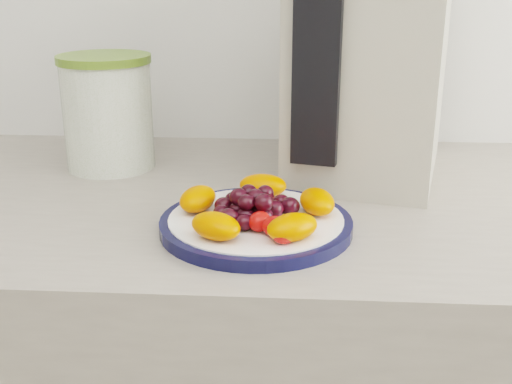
{
  "coord_description": "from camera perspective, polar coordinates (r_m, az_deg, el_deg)",
  "views": [
    {
      "loc": [
        0.07,
        0.35,
        1.21
      ],
      "look_at": [
        0.03,
        1.07,
        0.95
      ],
      "focal_mm": 45.0,
      "sensor_mm": 36.0,
      "label": 1
    }
  ],
  "objects": [
    {
      "name": "appliance_panel",
      "position": [
        0.85,
        5.44,
        11.23
      ],
      "size": [
        0.06,
        0.03,
        0.27
      ],
      "primitive_type": "cube",
      "rotation": [
        0.0,
        0.0,
        -0.24
      ],
      "color": "black",
      "rests_on": "appliance_body"
    },
    {
      "name": "plate_rim",
      "position": [
        0.78,
        0.0,
        -2.93
      ],
      "size": [
        0.23,
        0.23,
        0.01
      ],
      "primitive_type": "cylinder",
      "color": "#0D1034",
      "rests_on": "counter"
    },
    {
      "name": "fruit_plate",
      "position": [
        0.77,
        0.15,
        -1.43
      ],
      "size": [
        0.2,
        0.2,
        0.04
      ],
      "color": "#EE5500",
      "rests_on": "plate_face"
    },
    {
      "name": "canister_lid",
      "position": [
        1.02,
        -13.39,
        11.45
      ],
      "size": [
        0.16,
        0.16,
        0.01
      ],
      "primitive_type": "cylinder",
      "rotation": [
        0.0,
        0.0,
        0.11
      ],
      "color": "olive",
      "rests_on": "canister"
    },
    {
      "name": "appliance_body",
      "position": [
        0.99,
        10.3,
        11.88
      ],
      "size": [
        0.27,
        0.33,
        0.36
      ],
      "primitive_type": "cube",
      "rotation": [
        0.0,
        0.0,
        -0.24
      ],
      "color": "#B3AC99",
      "rests_on": "counter"
    },
    {
      "name": "canister",
      "position": [
        1.04,
        -13.01,
        6.59
      ],
      "size": [
        0.15,
        0.15,
        0.17
      ],
      "primitive_type": "cylinder",
      "rotation": [
        0.0,
        0.0,
        0.11
      ],
      "color": "#49631A",
      "rests_on": "counter"
    },
    {
      "name": "plate_face",
      "position": [
        0.78,
        -0.0,
        -2.86
      ],
      "size": [
        0.21,
        0.21,
        0.02
      ],
      "primitive_type": "cylinder",
      "color": "white",
      "rests_on": "counter"
    }
  ]
}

